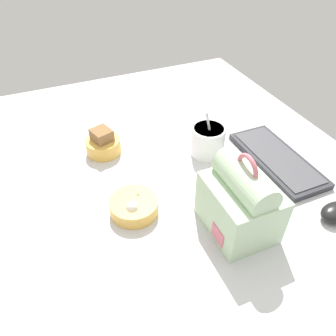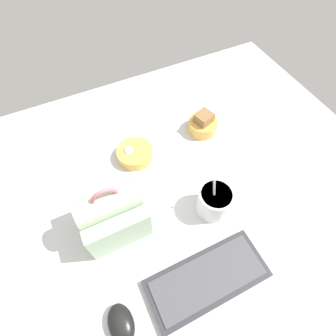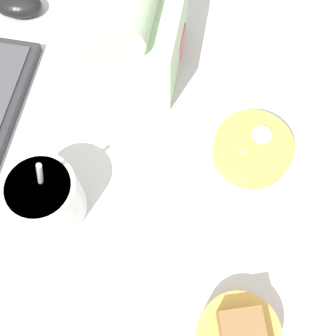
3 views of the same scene
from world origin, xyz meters
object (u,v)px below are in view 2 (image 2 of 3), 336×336
object	(u,v)px
lunch_bag	(112,214)
computer_mouse	(121,324)
bento_bowl_snacks	(135,153)
bento_bowl_sandwich	(203,124)
soup_cup	(214,201)
keyboard	(207,279)

from	to	relation	value
lunch_bag	computer_mouse	xyz separation A→B (cm)	(7.40, 24.21, -6.45)
bento_bowl_snacks	computer_mouse	world-z (taller)	bento_bowl_snacks
lunch_bag	bento_bowl_sandwich	world-z (taller)	lunch_bag
lunch_bag	bento_bowl_snacks	world-z (taller)	lunch_bag
lunch_bag	bento_bowl_sandwich	xyz separation A→B (cm)	(-41.12, -21.63, -5.35)
soup_cup	bento_bowl_snacks	size ratio (longest dim) A/B	1.26
soup_cup	bento_bowl_sandwich	xyz separation A→B (cm)	(-12.96, -28.90, -1.80)
bento_bowl_snacks	computer_mouse	bearing A→B (deg)	64.50
soup_cup	bento_bowl_snacks	world-z (taller)	soup_cup
keyboard	bento_bowl_sandwich	xyz separation A→B (cm)	(-24.91, -45.99, 1.98)
keyboard	lunch_bag	distance (cm)	30.17
lunch_bag	bento_bowl_sandwich	size ratio (longest dim) A/B	2.05
lunch_bag	bento_bowl_snacks	bearing A→B (deg)	-124.06
soup_cup	bento_bowl_snacks	xyz separation A→B (cm)	(14.06, -28.13, -2.79)
keyboard	lunch_bag	size ratio (longest dim) A/B	1.47
keyboard	soup_cup	bearing A→B (deg)	-124.95
bento_bowl_snacks	computer_mouse	xyz separation A→B (cm)	(21.50, 45.07, -0.11)
lunch_bag	bento_bowl_sandwich	bearing A→B (deg)	-152.26
lunch_bag	keyboard	bearing A→B (deg)	123.65
bento_bowl_sandwich	bento_bowl_snacks	size ratio (longest dim) A/B	0.87
bento_bowl_sandwich	lunch_bag	bearing A→B (deg)	27.74
soup_cup	computer_mouse	distance (cm)	39.49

